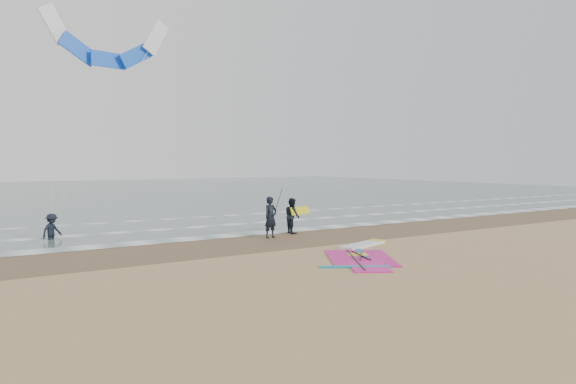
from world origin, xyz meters
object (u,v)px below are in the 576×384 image
person_walking (292,216)px  surf_kite (108,46)px  windsurf_rig (362,254)px  person_wading (52,223)px  person_standing (271,217)px

person_walking → surf_kite: 12.55m
windsurf_rig → person_wading: bearing=132.6°
person_standing → surf_kite: 12.03m
windsurf_rig → person_walking: person_walking is taller
person_walking → surf_kite: surf_kite is taller
person_standing → person_walking: size_ratio=1.10×
person_standing → surf_kite: surf_kite is taller
windsurf_rig → person_standing: person_standing is taller
person_walking → person_wading: person_walking is taller
windsurf_rig → person_standing: bearing=97.7°
person_walking → person_wading: (-10.25, 3.86, -0.10)m
person_wading → surf_kite: size_ratio=0.15×
person_walking → surf_kite: size_ratio=0.17×
windsurf_rig → surf_kite: 16.57m
windsurf_rig → surf_kite: size_ratio=0.55×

